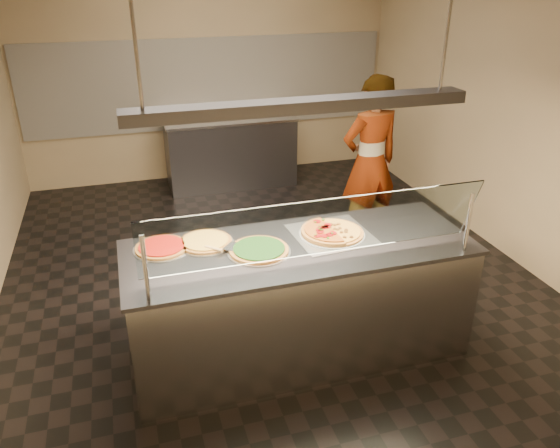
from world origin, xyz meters
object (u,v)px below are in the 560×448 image
object	(u,v)px
serving_counter	(299,299)
perforated_tray	(332,234)
half_pizza_pepperoni	(318,232)
prep_table	(230,151)
pizza_cheese	(205,241)
pizza_spinach	(259,249)
pizza_spatula	(222,247)
sneeze_guard	(317,229)
heat_lamp_housing	(302,106)
half_pizza_sausage	(346,230)
worker	(370,163)
pizza_tomato	(162,247)

from	to	relation	value
serving_counter	perforated_tray	bearing A→B (deg)	19.20
half_pizza_pepperoni	prep_table	distance (m)	3.67
pizza_cheese	pizza_spinach	bearing A→B (deg)	-34.96
half_pizza_pepperoni	pizza_spatula	distance (m)	0.73
perforated_tray	pizza_spatula	size ratio (longest dim) A/B	2.09
sneeze_guard	perforated_tray	size ratio (longest dim) A/B	3.85
serving_counter	heat_lamp_housing	distance (m)	1.48
half_pizza_sausage	prep_table	bearing A→B (deg)	92.18
perforated_tray	half_pizza_pepperoni	world-z (taller)	half_pizza_pepperoni
pizza_spatula	worker	size ratio (longest dim) A/B	0.16
worker	prep_table	bearing A→B (deg)	-73.00
sneeze_guard	heat_lamp_housing	bearing A→B (deg)	90.00
worker	heat_lamp_housing	world-z (taller)	heat_lamp_housing
half_pizza_pepperoni	worker	world-z (taller)	worker
half_pizza_sausage	pizza_spatula	xyz separation A→B (m)	(-0.95, -0.02, 0.00)
sneeze_guard	pizza_spinach	xyz separation A→B (m)	(-0.31, 0.34, -0.28)
pizza_spinach	heat_lamp_housing	world-z (taller)	heat_lamp_housing
prep_table	pizza_tomato	bearing A→B (deg)	-109.32
serving_counter	half_pizza_sausage	size ratio (longest dim) A/B	5.30
pizza_cheese	pizza_spatula	xyz separation A→B (m)	(0.09, -0.16, 0.01)
sneeze_guard	half_pizza_sausage	xyz separation A→B (m)	(0.40, 0.44, -0.27)
pizza_cheese	pizza_spatula	size ratio (longest dim) A/B	1.44
pizza_spinach	heat_lamp_housing	bearing A→B (deg)	-0.02
sneeze_guard	heat_lamp_housing	size ratio (longest dim) A/B	1.00
pizza_spinach	prep_table	bearing A→B (deg)	81.36
pizza_cheese	prep_table	size ratio (longest dim) A/B	0.24
sneeze_guard	pizza_tomato	xyz separation A→B (m)	(-0.96, 0.59, -0.28)
pizza_spatula	worker	world-z (taller)	worker
perforated_tray	worker	distance (m)	1.79
half_pizza_pepperoni	pizza_tomato	bearing A→B (deg)	172.86
serving_counter	heat_lamp_housing	size ratio (longest dim) A/B	1.10
half_pizza_sausage	pizza_tomato	distance (m)	1.37
serving_counter	pizza_spatula	distance (m)	0.75
pizza_cheese	prep_table	world-z (taller)	pizza_cheese
half_pizza_sausage	pizza_spinach	xyz separation A→B (m)	(-0.71, -0.10, -0.01)
sneeze_guard	pizza_tomato	distance (m)	1.16
heat_lamp_housing	half_pizza_sausage	bearing A→B (deg)	13.93
half_pizza_pepperoni	pizza_cheese	xyz separation A→B (m)	(-0.82, 0.14, -0.02)
worker	heat_lamp_housing	xyz separation A→B (m)	(-1.30, -1.57, 1.04)
pizza_spinach	pizza_tomato	size ratio (longest dim) A/B	1.12
pizza_tomato	prep_table	xyz separation A→B (m)	(1.22, 3.49, -0.48)
pizza_tomato	prep_table	size ratio (longest dim) A/B	0.23
pizza_spatula	perforated_tray	bearing A→B (deg)	1.21
worker	pizza_spinach	bearing A→B (deg)	35.79
pizza_tomato	half_pizza_sausage	bearing A→B (deg)	-6.03
pizza_spatula	pizza_cheese	bearing A→B (deg)	120.39
perforated_tray	prep_table	bearing A→B (deg)	90.43
sneeze_guard	perforated_tray	world-z (taller)	sneeze_guard
pizza_cheese	perforated_tray	bearing A→B (deg)	-8.41
half_pizza_sausage	pizza_tomato	size ratio (longest dim) A/B	1.18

